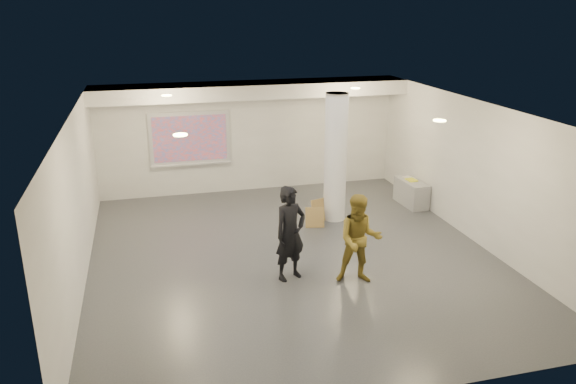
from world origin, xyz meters
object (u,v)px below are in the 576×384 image
object	(u,v)px
column	(336,158)
credenza	(411,193)
woman	(290,233)
projection_screen	(190,139)
man	(360,239)

from	to	relation	value
column	credenza	size ratio (longest dim) A/B	2.76
column	woman	distance (m)	3.30
woman	credenza	bearing A→B (deg)	15.35
woman	projection_screen	bearing A→B (deg)	81.14
credenza	woman	world-z (taller)	woman
projection_screen	woman	world-z (taller)	projection_screen
projection_screen	man	size ratio (longest dim) A/B	1.25
column	projection_screen	xyz separation A→B (m)	(-3.10, 2.65, 0.03)
woman	man	xyz separation A→B (m)	(1.18, -0.45, -0.06)
credenza	man	distance (m)	4.60
column	projection_screen	size ratio (longest dim) A/B	1.43
projection_screen	credenza	world-z (taller)	projection_screen
projection_screen	man	bearing A→B (deg)	-66.82
woman	man	distance (m)	1.26
projection_screen	credenza	distance (m)	5.89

